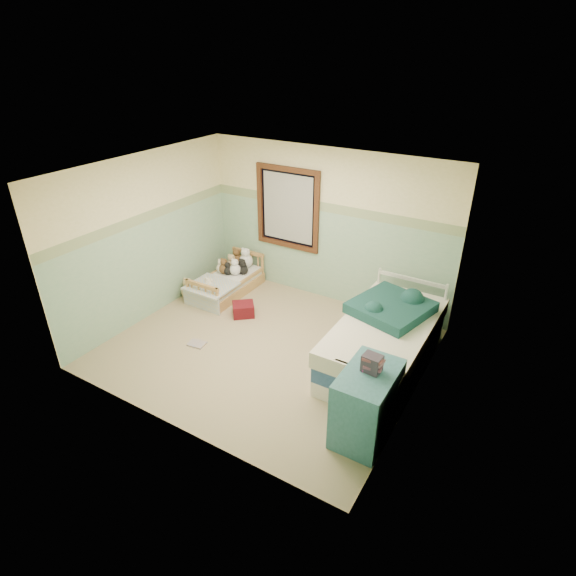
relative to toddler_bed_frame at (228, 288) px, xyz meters
The scene contains 32 objects.
floor 1.82m from the toddler_bed_frame, 35.22° to the right, with size 4.20×3.60×0.02m, color #9D8D6E.
ceiling 3.03m from the toddler_bed_frame, 35.22° to the right, with size 4.20×3.60×0.02m, color white.
wall_back 2.03m from the toddler_bed_frame, 26.76° to the left, with size 4.20×0.04×2.50m, color beige.
wall_front 3.42m from the toddler_bed_frame, 62.44° to the right, with size 4.20×0.04×2.50m, color beige.
wall_left 1.68m from the toddler_bed_frame, 120.26° to the right, with size 0.04×3.60×2.50m, color beige.
wall_right 3.91m from the toddler_bed_frame, 16.31° to the right, with size 0.04×3.60×2.50m, color beige.
wainscot_mint 1.79m from the toddler_bed_frame, 26.30° to the left, with size 4.20×0.01×1.50m, color #7CA88B.
border_strip 2.23m from the toddler_bed_frame, 26.30° to the left, with size 4.20×0.01×0.15m, color #435E42.
window_frame 1.73m from the toddler_bed_frame, 42.04° to the left, with size 1.16×0.06×1.36m, color black.
window_blinds 1.73m from the toddler_bed_frame, 42.44° to the left, with size 0.92×0.01×1.12m, color #BBBCB5.
toddler_bed_frame is the anchor object (origin of this frame).
toddler_mattress 0.15m from the toddler_bed_frame, ahead, with size 0.61×1.29×0.12m, color white.
patchwork_quilt 0.47m from the toddler_bed_frame, 90.00° to the right, with size 0.73×0.67×0.03m, color #92B0DF.
plush_bed_brown 0.61m from the toddler_bed_frame, 106.70° to the left, with size 0.21×0.21×0.21m, color brown.
plush_bed_white 0.60m from the toddler_bed_frame, 84.29° to the left, with size 0.24×0.24×0.24m, color white.
plush_bed_tan 0.43m from the toddler_bed_frame, 109.65° to the left, with size 0.20×0.20×0.20m, color tan.
plush_bed_dark 0.43m from the toddler_bed_frame, 65.10° to the left, with size 0.18×0.18×0.18m, color black.
plush_floor_cream 0.35m from the toddler_bed_frame, 110.08° to the right, with size 0.26×0.26×0.26m, color beige.
plush_floor_tan 0.67m from the toddler_bed_frame, 131.74° to the right, with size 0.25×0.25×0.25m, color tan.
twin_bed_frame 3.09m from the toddler_bed_frame, 10.69° to the right, with size 1.05×2.09×0.22m, color silver.
twin_boxspring 3.10m from the toddler_bed_frame, 10.69° to the right, with size 1.05×2.09×0.22m, color navy.
twin_mattress 3.13m from the toddler_bed_frame, 10.69° to the right, with size 1.09×2.13×0.22m, color beige.
teal_blanket 3.07m from the toddler_bed_frame, ahead, with size 0.89×0.94×0.14m, color #103535.
dresser 3.81m from the toddler_bed_frame, 29.10° to the right, with size 0.52×0.84×0.84m, color #2E666E.
book_stack 3.87m from the toddler_bed_frame, 28.60° to the right, with size 0.19×0.15×0.19m, color #432E29.
red_pillow 0.84m from the toddler_bed_frame, 35.08° to the right, with size 0.33×0.29×0.21m, color maroon.
floor_book 1.61m from the toddler_bed_frame, 68.51° to the right, with size 0.24×0.18×0.02m, color #EF9A44.
extra_plush_0 0.42m from the toddler_bed_frame, 54.50° to the left, with size 0.16×0.16×0.16m, color black.
extra_plush_1 0.35m from the toddler_bed_frame, 66.41° to the left, with size 0.20×0.20×0.20m, color white.
extra_plush_2 0.34m from the toddler_bed_frame, 142.13° to the left, with size 0.19×0.19×0.19m, color brown.
extra_plush_3 0.36m from the toddler_bed_frame, 153.60° to the left, with size 0.17×0.17×0.17m, color beige.
extra_plush_4 0.30m from the toddler_bed_frame, 116.01° to the left, with size 0.16×0.16×0.16m, color black.
Camera 1 is at (3.05, -4.48, 3.84)m, focal length 28.82 mm.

